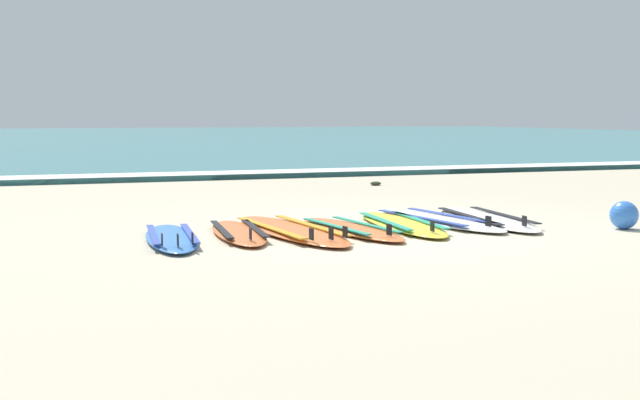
% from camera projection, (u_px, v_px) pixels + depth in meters
% --- Properties ---
extents(ground_plane, '(80.00, 80.00, 0.00)m').
position_uv_depth(ground_plane, '(380.00, 231.00, 8.98)').
color(ground_plane, '#C1B599').
extents(sea, '(80.00, 60.00, 0.10)m').
position_uv_depth(sea, '(89.00, 138.00, 44.07)').
color(sea, teal).
rests_on(sea, ground).
extents(wave_foam_strip, '(80.00, 1.03, 0.11)m').
position_uv_depth(wave_foam_strip, '(213.00, 175.00, 16.50)').
color(wave_foam_strip, white).
rests_on(wave_foam_strip, ground).
extents(surfboard_0, '(0.69, 2.02, 0.18)m').
position_uv_depth(surfboard_0, '(172.00, 238.00, 8.28)').
color(surfboard_0, '#3875CC').
rests_on(surfboard_0, ground).
extents(surfboard_1, '(0.67, 1.97, 0.18)m').
position_uv_depth(surfboard_1, '(238.00, 232.00, 8.65)').
color(surfboard_1, orange).
rests_on(surfboard_1, ground).
extents(surfboard_2, '(0.85, 2.61, 0.18)m').
position_uv_depth(surfboard_2, '(290.00, 230.00, 8.83)').
color(surfboard_2, orange).
rests_on(surfboard_2, ground).
extents(surfboard_3, '(0.73, 2.08, 0.18)m').
position_uv_depth(surfboard_3, '(350.00, 229.00, 8.92)').
color(surfboard_3, orange).
rests_on(surfboard_3, ground).
extents(surfboard_4, '(0.76, 2.30, 0.18)m').
position_uv_depth(surfboard_4, '(402.00, 224.00, 9.33)').
color(surfboard_4, yellow).
rests_on(surfboard_4, ground).
extents(surfboard_5, '(0.93, 2.45, 0.18)m').
position_uv_depth(surfboard_5, '(436.00, 220.00, 9.68)').
color(surfboard_5, white).
rests_on(surfboard_5, ground).
extents(surfboard_6, '(0.86, 2.47, 0.18)m').
position_uv_depth(surfboard_6, '(486.00, 219.00, 9.79)').
color(surfboard_6, white).
rests_on(surfboard_6, ground).
extents(beach_ball, '(0.31, 0.31, 0.31)m').
position_uv_depth(beach_ball, '(624.00, 215.00, 9.15)').
color(beach_ball, blue).
rests_on(beach_ball, ground).
extents(seaweed_clump_near_shoreline, '(0.20, 0.16, 0.07)m').
position_uv_depth(seaweed_clump_near_shoreline, '(376.00, 183.00, 14.84)').
color(seaweed_clump_near_shoreline, '#2D381E').
rests_on(seaweed_clump_near_shoreline, ground).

